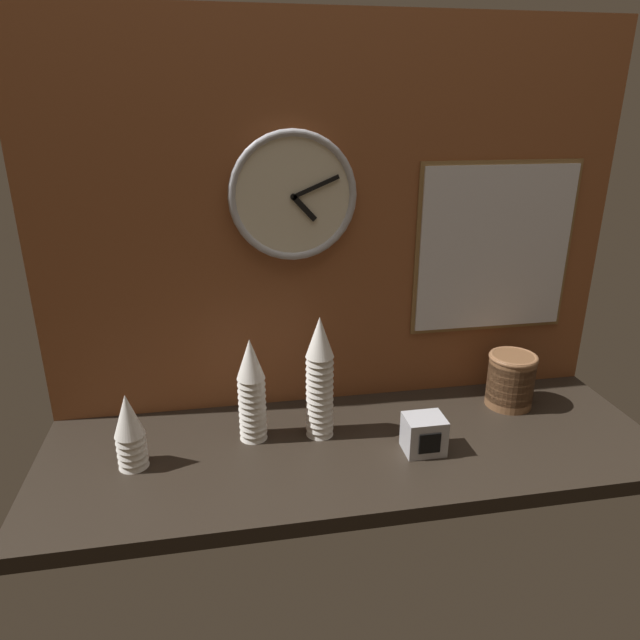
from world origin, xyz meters
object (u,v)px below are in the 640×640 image
(wall_clock, at_px, (293,196))
(cup_stack_center_left, at_px, (252,390))
(cup_stack_center, at_px, (320,378))
(menu_board, at_px, (495,249))
(cup_stack_far_left, at_px, (130,431))
(bowl_stack_far_right, at_px, (511,379))
(napkin_dispenser, at_px, (424,434))

(wall_clock, bearing_deg, cup_stack_center_left, -129.69)
(cup_stack_center_left, relative_size, cup_stack_center, 0.84)
(cup_stack_center, bearing_deg, menu_board, 19.03)
(cup_stack_far_left, height_order, bowl_stack_far_right, cup_stack_far_left)
(cup_stack_far_left, distance_m, napkin_dispenser, 0.72)
(cup_stack_center, xyz_separation_m, wall_clock, (-0.04, 0.18, 0.44))
(wall_clock, xyz_separation_m, menu_board, (0.58, 0.01, -0.17))
(cup_stack_far_left, distance_m, cup_stack_center, 0.48)
(wall_clock, relative_size, napkin_dispenser, 3.36)
(bowl_stack_far_right, bearing_deg, wall_clock, 169.02)
(cup_stack_center_left, bearing_deg, cup_stack_far_left, -165.72)
(cup_stack_far_left, bearing_deg, wall_clock, 29.05)
(cup_stack_far_left, xyz_separation_m, cup_stack_center_left, (0.30, 0.08, 0.04))
(cup_stack_center_left, relative_size, menu_board, 0.57)
(napkin_dispenser, bearing_deg, cup_stack_center, 153.11)
(cup_stack_center_left, xyz_separation_m, wall_clock, (0.14, 0.17, 0.46))
(cup_stack_center_left, height_order, menu_board, menu_board)
(cup_stack_far_left, xyz_separation_m, cup_stack_center, (0.47, 0.06, 0.07))
(cup_stack_far_left, relative_size, cup_stack_center, 0.58)
(bowl_stack_far_right, xyz_separation_m, wall_clock, (-0.61, 0.12, 0.52))
(wall_clock, distance_m, napkin_dispenser, 0.70)
(cup_stack_center, xyz_separation_m, napkin_dispenser, (0.25, -0.12, -0.12))
(cup_stack_far_left, height_order, wall_clock, wall_clock)
(bowl_stack_far_right, xyz_separation_m, menu_board, (-0.03, 0.13, 0.36))
(bowl_stack_far_right, xyz_separation_m, napkin_dispenser, (-0.33, -0.19, -0.04))
(cup_stack_center, distance_m, napkin_dispenser, 0.30)
(cup_stack_far_left, distance_m, bowl_stack_far_right, 1.06)
(wall_clock, xyz_separation_m, napkin_dispenser, (0.28, -0.30, -0.56))
(cup_stack_far_left, height_order, napkin_dispenser, cup_stack_far_left)
(wall_clock, relative_size, menu_board, 0.68)
(wall_clock, height_order, menu_board, wall_clock)
(bowl_stack_far_right, relative_size, menu_board, 0.32)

